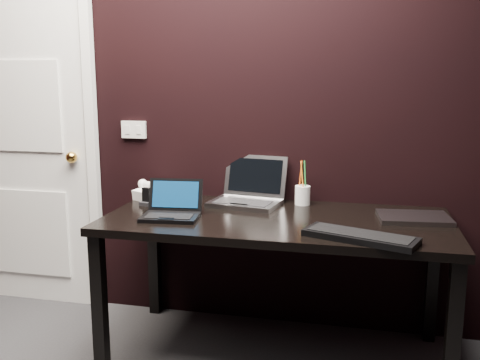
% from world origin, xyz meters
% --- Properties ---
extents(wall_back, '(4.00, 0.00, 4.00)m').
position_xyz_m(wall_back, '(0.00, 1.80, 1.30)').
color(wall_back, black).
rests_on(wall_back, ground).
extents(door, '(0.99, 0.10, 2.14)m').
position_xyz_m(door, '(-1.35, 1.78, 1.04)').
color(door, white).
rests_on(door, ground).
extents(wall_switch, '(0.15, 0.02, 0.10)m').
position_xyz_m(wall_switch, '(-0.62, 1.79, 1.12)').
color(wall_switch, silver).
rests_on(wall_switch, wall_back).
extents(desk, '(1.70, 0.80, 0.74)m').
position_xyz_m(desk, '(0.30, 1.40, 0.66)').
color(desk, black).
rests_on(desk, ground).
extents(netbook, '(0.30, 0.27, 0.18)m').
position_xyz_m(netbook, '(-0.21, 1.28, 0.78)').
color(netbook, black).
rests_on(netbook, desk).
extents(silver_laptop, '(0.41, 0.38, 0.25)m').
position_xyz_m(silver_laptop, '(0.10, 1.65, 0.79)').
color(silver_laptop, '#A3A3A8').
rests_on(silver_laptop, desk).
extents(ext_keyboard, '(0.51, 0.32, 0.03)m').
position_xyz_m(ext_keyboard, '(0.71, 1.11, 0.75)').
color(ext_keyboard, black).
rests_on(ext_keyboard, desk).
extents(closed_laptop, '(0.36, 0.28, 0.02)m').
position_xyz_m(closed_laptop, '(0.96, 1.50, 0.75)').
color(closed_laptop, '#98979D').
rests_on(closed_laptop, desk).
extents(desk_phone, '(0.26, 0.25, 0.12)m').
position_xyz_m(desk_phone, '(-0.43, 1.63, 0.78)').
color(desk_phone, white).
rests_on(desk_phone, desk).
extents(mobile_phone, '(0.06, 0.06, 0.10)m').
position_xyz_m(mobile_phone, '(-0.43, 1.49, 0.78)').
color(mobile_phone, black).
rests_on(mobile_phone, desk).
extents(pen_cup, '(0.10, 0.10, 0.24)m').
position_xyz_m(pen_cup, '(0.39, 1.70, 0.80)').
color(pen_cup, white).
rests_on(pen_cup, desk).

